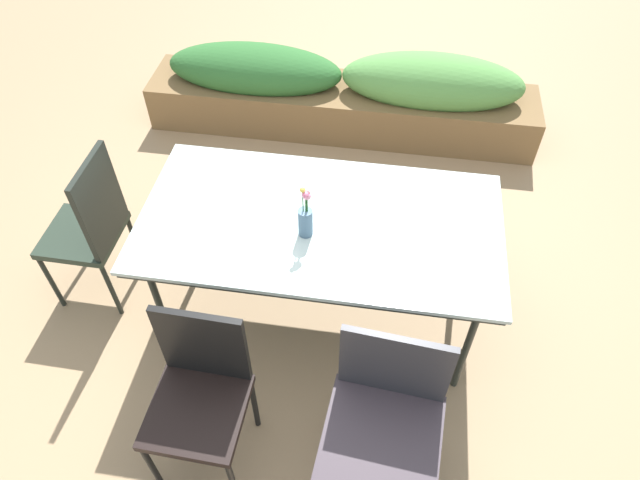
{
  "coord_description": "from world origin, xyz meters",
  "views": [
    {
      "loc": [
        0.39,
        -1.95,
        2.81
      ],
      "look_at": [
        0.09,
        -0.02,
        0.64
      ],
      "focal_mm": 32.13,
      "sensor_mm": 36.0,
      "label": 1
    }
  ],
  "objects_px": {
    "dining_table": "(320,226)",
    "flower_vase": "(306,217)",
    "chair_near_left": "(200,388)",
    "chair_near_right": "(386,416)",
    "chair_end_left": "(91,224)",
    "planter_box": "(344,93)"
  },
  "relations": [
    {
      "from": "dining_table",
      "to": "chair_near_left",
      "type": "height_order",
      "value": "chair_near_left"
    },
    {
      "from": "chair_near_left",
      "to": "planter_box",
      "type": "bearing_deg",
      "value": -94.97
    },
    {
      "from": "chair_end_left",
      "to": "chair_near_left",
      "type": "bearing_deg",
      "value": -133.77
    },
    {
      "from": "chair_near_left",
      "to": "chair_near_right",
      "type": "bearing_deg",
      "value": -178.01
    },
    {
      "from": "dining_table",
      "to": "chair_end_left",
      "type": "xyz_separation_m",
      "value": [
        -1.26,
        -0.0,
        -0.19
      ]
    },
    {
      "from": "chair_end_left",
      "to": "chair_near_right",
      "type": "bearing_deg",
      "value": -116.03
    },
    {
      "from": "chair_end_left",
      "to": "planter_box",
      "type": "xyz_separation_m",
      "value": [
        1.17,
        1.81,
        -0.24
      ]
    },
    {
      "from": "planter_box",
      "to": "chair_end_left",
      "type": "bearing_deg",
      "value": -122.84
    },
    {
      "from": "flower_vase",
      "to": "planter_box",
      "type": "bearing_deg",
      "value": 91.18
    },
    {
      "from": "flower_vase",
      "to": "chair_near_left",
      "type": "bearing_deg",
      "value": -114.96
    },
    {
      "from": "chair_near_left",
      "to": "chair_near_right",
      "type": "xyz_separation_m",
      "value": [
        0.81,
        0.0,
        -0.02
      ]
    },
    {
      "from": "chair_near_right",
      "to": "flower_vase",
      "type": "height_order",
      "value": "flower_vase"
    },
    {
      "from": "flower_vase",
      "to": "chair_end_left",
      "type": "bearing_deg",
      "value": 175.47
    },
    {
      "from": "dining_table",
      "to": "chair_end_left",
      "type": "bearing_deg",
      "value": -179.97
    },
    {
      "from": "chair_near_right",
      "to": "chair_end_left",
      "type": "relative_size",
      "value": 0.88
    },
    {
      "from": "chair_near_right",
      "to": "flower_vase",
      "type": "distance_m",
      "value": 0.95
    },
    {
      "from": "dining_table",
      "to": "chair_near_right",
      "type": "xyz_separation_m",
      "value": [
        0.41,
        -0.84,
        -0.23
      ]
    },
    {
      "from": "chair_near_right",
      "to": "dining_table",
      "type": "bearing_deg",
      "value": -59.07
    },
    {
      "from": "chair_near_left",
      "to": "chair_near_right",
      "type": "distance_m",
      "value": 0.81
    },
    {
      "from": "dining_table",
      "to": "chair_end_left",
      "type": "height_order",
      "value": "chair_end_left"
    },
    {
      "from": "chair_end_left",
      "to": "flower_vase",
      "type": "height_order",
      "value": "flower_vase"
    },
    {
      "from": "dining_table",
      "to": "flower_vase",
      "type": "relative_size",
      "value": 5.95
    }
  ]
}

